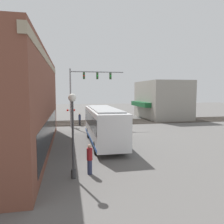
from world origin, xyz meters
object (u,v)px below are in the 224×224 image
crossing_signal (71,110)px  parked_car_red (102,116)px  streetlamp (73,128)px  pedestrian_at_crossing (80,119)px  pedestrian_by_lamp (90,159)px  parked_car_silver (97,112)px  parked_car_blue (105,109)px  city_bus (104,124)px

crossing_signal → parked_car_red: 8.71m
streetlamp → crossing_signal: bearing=-0.4°
parked_car_red → pedestrian_at_crossing: pedestrian_at_crossing is taller
pedestrian_by_lamp → parked_car_silver: bearing=-8.2°
parked_car_red → parked_car_silver: size_ratio=0.95×
crossing_signal → parked_car_silver: bearing=-21.0°
parked_car_blue → streetlamp: bearing=167.9°
city_bus → parked_car_blue: size_ratio=2.28×
streetlamp → parked_car_red: streetlamp is taller
crossing_signal → pedestrian_at_crossing: crossing_signal is taller
parked_car_blue → pedestrian_by_lamp: 39.26m
pedestrian_by_lamp → pedestrian_at_crossing: pedestrian_by_lamp is taller
city_bus → parked_car_silver: city_bus is taller
parked_car_blue → pedestrian_at_crossing: size_ratio=2.50×
parked_car_blue → pedestrian_at_crossing: pedestrian_at_crossing is taller
parked_car_red → parked_car_silver: (7.59, -0.00, -0.05)m
pedestrian_at_crossing → pedestrian_by_lamp: bearing=178.8°
parked_car_blue → pedestrian_by_lamp: pedestrian_by_lamp is taller
pedestrian_by_lamp → streetlamp: bearing=114.7°
crossing_signal → parked_car_red: (6.61, -5.44, -1.60)m
pedestrian_at_crossing → parked_car_silver: bearing=-17.4°
streetlamp → pedestrian_at_crossing: (19.16, -1.35, -1.93)m
parked_car_blue → pedestrian_by_lamp: (-38.55, 7.42, 0.27)m
pedestrian_by_lamp → pedestrian_at_crossing: size_ratio=1.00×
city_bus → parked_car_red: bearing=-8.6°
crossing_signal → streetlamp: (-18.45, 0.14, 0.55)m
parked_car_blue → pedestrian_at_crossing: (-19.83, 7.02, 0.27)m
streetlamp → pedestrian_at_crossing: 19.30m
parked_car_blue → pedestrian_at_crossing: bearing=160.5°
parked_car_silver → pedestrian_by_lamp: (-32.21, 4.62, 0.27)m
streetlamp → pedestrian_by_lamp: (0.44, -0.95, -1.93)m
parked_car_silver → parked_car_blue: parked_car_blue is taller
city_bus → parked_car_silver: bearing=-6.0°
parked_car_blue → parked_car_silver: bearing=156.2°
parked_car_silver → crossing_signal: bearing=159.0°
streetlamp → parked_car_red: size_ratio=1.11×
parked_car_silver → pedestrian_by_lamp: pedestrian_by_lamp is taller
pedestrian_by_lamp → pedestrian_at_crossing: 18.72m
city_bus → pedestrian_at_crossing: size_ratio=5.68×
city_bus → pedestrian_by_lamp: size_ratio=5.67×
streetlamp → parked_car_blue: streetlamp is taller
parked_car_red → parked_car_blue: parked_car_red is taller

